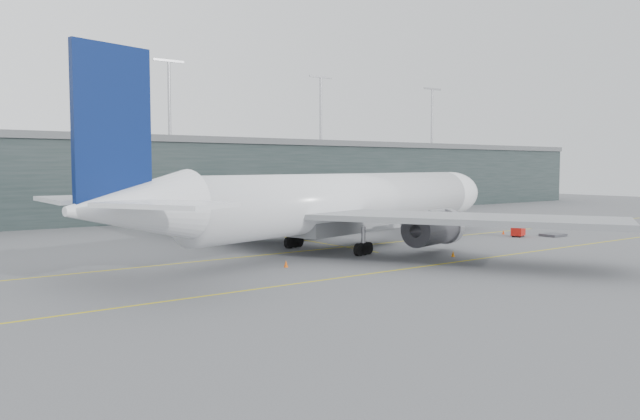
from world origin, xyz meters
TOP-DOWN VIEW (x-y plane):
  - ground at (0.00, 0.00)m, footprint 320.00×320.00m
  - taxiline_a at (0.00, -4.00)m, footprint 160.00×0.25m
  - taxiline_b at (0.00, -20.00)m, footprint 160.00×0.25m
  - taxiline_lead_main at (5.00, 20.00)m, footprint 0.25×60.00m
  - terminal at (-0.00, 58.00)m, footprint 240.00×36.00m
  - main_aircraft at (4.65, -4.70)m, footprint 68.14×62.79m
  - jet_bridge at (26.75, 23.47)m, footprint 17.84×43.26m
  - gse_cart at (31.16, -9.71)m, footprint 2.58×2.10m
  - baggage_dolly at (35.73, -12.17)m, footprint 3.18×2.55m
  - uld_a at (-6.36, 10.05)m, footprint 2.39×1.97m
  - uld_b at (-1.45, 10.85)m, footprint 1.85×1.48m
  - uld_c at (-1.52, 9.51)m, footprint 1.95×1.61m
  - cone_nose at (32.10, -6.56)m, footprint 0.40×0.40m
  - cone_wing_stbd at (9.23, -17.30)m, footprint 0.41×0.41m
  - cone_wing_port at (8.98, 9.55)m, footprint 0.45×0.45m
  - cone_tail at (-9.11, -12.43)m, footprint 0.43×0.43m

SIDE VIEW (x-z plane):
  - ground at x=0.00m, z-range 0.00..0.00m
  - taxiline_a at x=0.00m, z-range 0.00..0.02m
  - taxiline_b at x=0.00m, z-range 0.00..0.02m
  - taxiline_lead_main at x=5.00m, z-range 0.00..0.02m
  - baggage_dolly at x=35.73m, z-range 0.03..0.35m
  - cone_nose at x=32.10m, z-range 0.00..0.63m
  - cone_wing_stbd at x=9.23m, z-range 0.00..0.64m
  - cone_tail at x=-9.11m, z-range 0.00..0.68m
  - cone_wing_port at x=8.98m, z-range 0.00..0.71m
  - gse_cart at x=31.16m, z-range 0.09..1.61m
  - uld_c at x=-1.52m, z-range 0.04..1.71m
  - uld_b at x=-1.45m, z-range 0.04..1.72m
  - uld_a at x=-6.36m, z-range 0.05..2.11m
  - jet_bridge at x=26.75m, z-range 1.62..8.13m
  - main_aircraft at x=4.65m, z-range -4.24..15.10m
  - terminal at x=0.00m, z-range -6.88..22.12m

